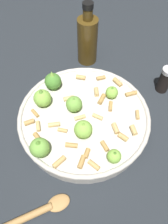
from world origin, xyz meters
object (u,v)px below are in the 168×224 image
Objects in this scene: cooking_pan at (83,118)px; wooden_spoon at (24,219)px; olive_oil_bottle at (87,40)px; pepper_shaker at (165,80)px.

wooden_spoon is (-0.27, 0.05, -0.03)m from cooking_pan.
cooking_pan is 1.78× the size of wooden_spoon.
cooking_pan is 1.71× the size of olive_oil_bottle.
pepper_shaker is 0.28m from olive_oil_bottle.
cooking_pan is 0.28m from wooden_spoon.
pepper_shaker is at bearing -44.48° from cooking_pan.
wooden_spoon is at bearing -177.51° from olive_oil_bottle.
olive_oil_bottle reaches higher than wooden_spoon.
cooking_pan is 4.10× the size of pepper_shaker.
pepper_shaker reaches higher than wooden_spoon.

